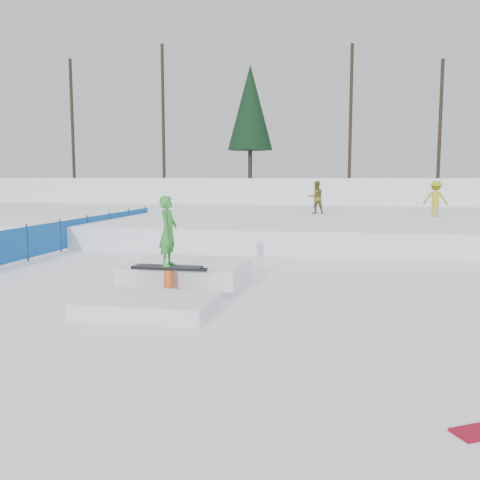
% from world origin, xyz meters
% --- Properties ---
extents(ground, '(120.00, 120.00, 0.00)m').
position_xyz_m(ground, '(0.00, 0.00, 0.00)').
color(ground, white).
extents(snow_berm, '(60.00, 14.00, 2.40)m').
position_xyz_m(snow_berm, '(0.00, 30.00, 1.20)').
color(snow_berm, white).
rests_on(snow_berm, ground).
extents(snow_midrise, '(50.00, 18.00, 0.80)m').
position_xyz_m(snow_midrise, '(0.00, 16.00, 0.40)').
color(snow_midrise, white).
rests_on(snow_midrise, ground).
extents(safety_fence, '(0.05, 16.00, 1.10)m').
position_xyz_m(safety_fence, '(-6.50, 6.60, 0.55)').
color(safety_fence, '#0F4C9C').
rests_on(safety_fence, ground).
extents(treeline, '(40.24, 4.22, 10.50)m').
position_xyz_m(treeline, '(6.18, 28.28, 7.45)').
color(treeline, black).
rests_on(treeline, snow_berm).
extents(walker_olive, '(0.89, 0.80, 1.50)m').
position_xyz_m(walker_olive, '(1.44, 15.30, 1.55)').
color(walker_olive, brown).
rests_on(walker_olive, snow_midrise).
extents(walker_ygreen, '(1.09, 0.77, 1.53)m').
position_xyz_m(walker_ygreen, '(6.55, 14.47, 1.57)').
color(walker_ygreen, '#A6A319').
rests_on(walker_ygreen, snow_midrise).
extents(jib_rail_feature, '(2.60, 4.40, 2.11)m').
position_xyz_m(jib_rail_feature, '(-0.74, 1.32, 0.30)').
color(jib_rail_feature, white).
rests_on(jib_rail_feature, ground).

